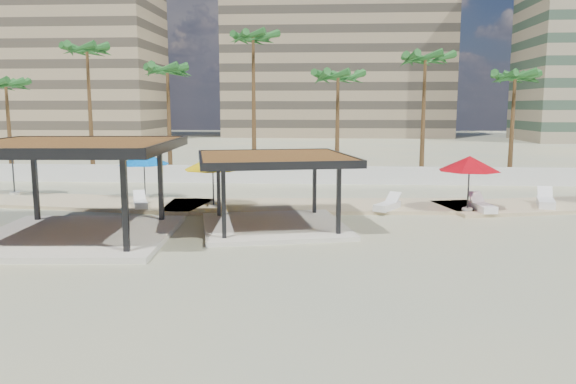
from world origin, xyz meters
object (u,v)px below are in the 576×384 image
object	(u,v)px
pavilion_central	(274,185)
lounger_c	(482,206)
lounger_d	(546,202)
pavilion_west	(74,181)
lounger_a	(140,203)
umbrella_c	(470,164)
umbrella_a	(11,150)
lounger_b	(387,206)

from	to	relation	value
pavilion_central	lounger_c	distance (m)	10.65
pavilion_central	lounger_d	xyz separation A→B (m)	(13.37, 5.28, -1.50)
pavilion_west	lounger_c	xyz separation A→B (m)	(17.42, 6.35, -1.94)
lounger_a	pavilion_west	bearing A→B (deg)	153.75
pavilion_west	lounger_d	world-z (taller)	pavilion_west
umbrella_c	lounger_a	distance (m)	16.40
umbrella_a	lounger_b	distance (m)	21.30
pavilion_west	umbrella_a	world-z (taller)	pavilion_west
umbrella_c	lounger_b	xyz separation A→B (m)	(-3.85, 0.04, -2.10)
umbrella_c	lounger_c	bearing A→B (deg)	3.88
lounger_a	lounger_c	world-z (taller)	lounger_c
lounger_d	umbrella_a	bearing A→B (deg)	102.70
pavilion_central	lounger_a	xyz separation A→B (m)	(-7.15, 3.85, -1.54)
umbrella_a	lounger_c	distance (m)	25.78
pavilion_west	lounger_a	world-z (taller)	pavilion_west
lounger_d	pavilion_west	bearing A→B (deg)	126.83
umbrella_c	pavilion_west	bearing A→B (deg)	-159.34
lounger_b	lounger_d	size ratio (longest dim) A/B	0.84
umbrella_a	lounger_d	bearing A→B (deg)	-3.82
lounger_a	lounger_d	world-z (taller)	lounger_d
pavilion_central	pavilion_west	size ratio (longest dim) A/B	0.92
umbrella_c	umbrella_a	bearing A→B (deg)	172.18
lounger_c	lounger_d	xyz separation A→B (m)	(3.56, 1.42, 0.02)
pavilion_central	umbrella_c	size ratio (longest dim) A/B	2.03
lounger_a	lounger_d	distance (m)	20.57
pavilion_central	lounger_a	bearing A→B (deg)	138.44
umbrella_a	lounger_d	distance (m)	29.18
pavilion_west	lounger_b	bearing A→B (deg)	22.28
pavilion_west	umbrella_a	xyz separation A→B (m)	(-8.04, 9.70, 0.41)
pavilion_west	lounger_a	distance (m)	6.65
umbrella_c	lounger_b	world-z (taller)	umbrella_c
umbrella_a	umbrella_c	size ratio (longest dim) A/B	0.92
lounger_d	lounger_a	bearing A→B (deg)	110.48
pavilion_west	lounger_a	bearing A→B (deg)	81.92
lounger_b	umbrella_c	bearing A→B (deg)	-59.96
lounger_b	lounger_d	distance (m)	8.24
umbrella_c	lounger_c	xyz separation A→B (m)	(0.70, 0.05, -2.09)
lounger_b	lounger_d	bearing A→B (deg)	-49.41
pavilion_west	umbrella_c	xyz separation A→B (m)	(16.72, 6.30, 0.15)
umbrella_a	lounger_c	size ratio (longest dim) A/B	1.56
umbrella_c	lounger_a	size ratio (longest dim) A/B	1.87
pavilion_central	lounger_a	size ratio (longest dim) A/B	3.80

